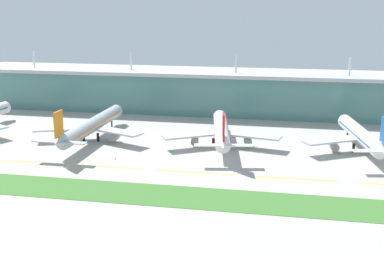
{
  "coord_description": "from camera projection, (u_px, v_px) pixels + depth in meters",
  "views": [
    {
      "loc": [
        29.17,
        -165.07,
        57.08
      ],
      "look_at": [
        -10.91,
        37.28,
        7.0
      ],
      "focal_mm": 48.27,
      "sensor_mm": 36.0,
      "label": 1
    }
  ],
  "objects": [
    {
      "name": "taxiway_stripe_centre",
      "position": [
        194.0,
        172.0,
        178.47
      ],
      "size": [
        28.0,
        0.7,
        0.04
      ],
      "primitive_type": "cube",
      "color": "yellow",
      "rests_on": "ground"
    },
    {
      "name": "taxiway_stripe_mid_east",
      "position": [
        294.0,
        179.0,
        172.05
      ],
      "size": [
        28.0,
        0.7,
        0.04
      ],
      "primitive_type": "cube",
      "color": "yellow",
      "rests_on": "ground"
    },
    {
      "name": "airliner_far_middle",
      "position": [
        362.0,
        136.0,
        202.22
      ],
      "size": [
        48.11,
        58.7,
        18.9
      ],
      "color": "white",
      "rests_on": "ground"
    },
    {
      "name": "terminal_building",
      "position": [
        237.0,
        92.0,
        272.26
      ],
      "size": [
        288.0,
        34.0,
        31.3
      ],
      "color": "slate",
      "rests_on": "ground"
    },
    {
      "name": "taxiway_stripe_mid_west",
      "position": [
        101.0,
        167.0,
        184.89
      ],
      "size": [
        28.0,
        0.7,
        0.04
      ],
      "primitive_type": "cube",
      "color": "yellow",
      "rests_on": "ground"
    },
    {
      "name": "airliner_center",
      "position": [
        221.0,
        131.0,
        210.3
      ],
      "size": [
        48.12,
        60.85,
        18.9
      ],
      "color": "white",
      "rests_on": "ground"
    },
    {
      "name": "ground_plane",
      "position": [
        202.0,
        175.0,
        176.33
      ],
      "size": [
        600.0,
        600.0,
        0.0
      ],
      "primitive_type": "plane",
      "color": "#A8A59E"
    },
    {
      "name": "safety_cone_left_wingtip",
      "position": [
        116.0,
        158.0,
        193.53
      ],
      "size": [
        0.56,
        0.56,
        0.7
      ],
      "primitive_type": "cone",
      "color": "orange",
      "rests_on": "ground"
    },
    {
      "name": "safety_cone_nose_front",
      "position": [
        74.0,
        158.0,
        193.97
      ],
      "size": [
        0.56,
        0.56,
        0.7
      ],
      "primitive_type": "cone",
      "color": "orange",
      "rests_on": "ground"
    },
    {
      "name": "airliner_near_middle",
      "position": [
        92.0,
        125.0,
        219.02
      ],
      "size": [
        48.8,
        70.65,
        18.9
      ],
      "color": "#ADB2BC",
      "rests_on": "ground"
    },
    {
      "name": "taxiway_stripe_west",
      "position": [
        15.0,
        161.0,
        191.31
      ],
      "size": [
        28.0,
        0.7,
        0.04
      ],
      "primitive_type": "cube",
      "color": "yellow",
      "rests_on": "ground"
    },
    {
      "name": "grass_verge",
      "position": [
        189.0,
        197.0,
        155.57
      ],
      "size": [
        300.0,
        18.0,
        0.1
      ],
      "primitive_type": "cube",
      "color": "#3D702D",
      "rests_on": "ground"
    }
  ]
}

